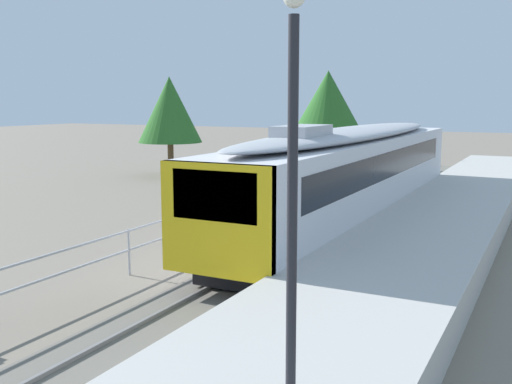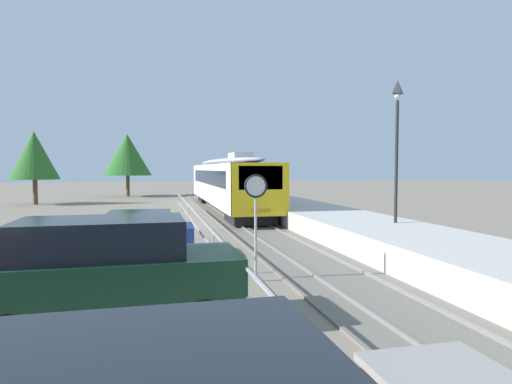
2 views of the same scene
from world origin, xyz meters
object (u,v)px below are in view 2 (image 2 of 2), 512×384
(parked_suv_dark_green, at_px, (111,272))
(parked_hatchback_blue, at_px, (134,233))
(speed_limit_sign, at_px, (256,201))
(platform_lamp_mid_platform, at_px, (397,124))
(commuter_train, at_px, (227,180))

(parked_suv_dark_green, xyz_separation_m, parked_hatchback_blue, (0.11, 6.66, -0.27))
(speed_limit_sign, bearing_deg, platform_lamp_mid_platform, 31.00)
(speed_limit_sign, bearing_deg, parked_hatchback_blue, 128.68)
(speed_limit_sign, distance_m, parked_suv_dark_green, 4.38)
(platform_lamp_mid_platform, bearing_deg, commuter_train, 105.19)
(commuter_train, xyz_separation_m, platform_lamp_mid_platform, (4.03, -14.84, 2.48))
(commuter_train, xyz_separation_m, parked_suv_dark_green, (-5.65, -21.28, -1.09))
(commuter_train, height_order, parked_suv_dark_green, commuter_train)
(parked_suv_dark_green, bearing_deg, commuter_train, 75.12)
(parked_hatchback_blue, bearing_deg, parked_suv_dark_green, -90.93)
(platform_lamp_mid_platform, distance_m, parked_suv_dark_green, 12.16)
(commuter_train, bearing_deg, parked_suv_dark_green, -104.88)
(commuter_train, bearing_deg, parked_hatchback_blue, -110.77)
(commuter_train, distance_m, platform_lamp_mid_platform, 15.58)
(commuter_train, relative_size, platform_lamp_mid_platform, 3.71)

